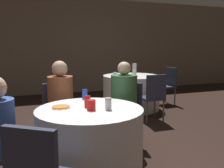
{
  "coord_description": "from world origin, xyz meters",
  "views": [
    {
      "loc": [
        -0.47,
        -2.54,
        1.38
      ],
      "look_at": [
        0.77,
        0.78,
        0.85
      ],
      "focal_mm": 40.0,
      "sensor_mm": 36.0,
      "label": 1
    }
  ],
  "objects_px": {
    "table_far": "(131,92)",
    "chair_far_east": "(168,82)",
    "table_near": "(90,143)",
    "chair_near_north": "(59,109)",
    "person_floral_shirt": "(62,106)",
    "pizza_plate_near": "(61,107)",
    "soda_can_silver": "(108,104)",
    "soda_can_red": "(87,102)",
    "bottle_far": "(134,70)",
    "person_green_jacket": "(122,106)",
    "person_blue_shirt": "(7,138)",
    "chair_far_south": "(154,93)",
    "soda_can_blue": "(85,94)",
    "chair_near_northeast": "(126,108)"
  },
  "relations": [
    {
      "from": "table_far",
      "to": "chair_far_east",
      "type": "height_order",
      "value": "chair_far_east"
    },
    {
      "from": "table_near",
      "to": "chair_near_north",
      "type": "distance_m",
      "value": 0.98
    },
    {
      "from": "person_floral_shirt",
      "to": "pizza_plate_near",
      "type": "relative_size",
      "value": 5.54
    },
    {
      "from": "soda_can_silver",
      "to": "soda_can_red",
      "type": "bearing_deg",
      "value": 134.76
    },
    {
      "from": "pizza_plate_near",
      "to": "bottle_far",
      "type": "bearing_deg",
      "value": 49.91
    },
    {
      "from": "person_green_jacket",
      "to": "pizza_plate_near",
      "type": "xyz_separation_m",
      "value": [
        -0.87,
        -0.42,
        0.15
      ]
    },
    {
      "from": "person_blue_shirt",
      "to": "pizza_plate_near",
      "type": "xyz_separation_m",
      "value": [
        0.52,
        0.23,
        0.19
      ]
    },
    {
      "from": "soda_can_silver",
      "to": "chair_far_south",
      "type": "bearing_deg",
      "value": 47.86
    },
    {
      "from": "table_near",
      "to": "chair_far_east",
      "type": "relative_size",
      "value": 1.26
    },
    {
      "from": "chair_far_east",
      "to": "soda_can_silver",
      "type": "bearing_deg",
      "value": 131.03
    },
    {
      "from": "person_blue_shirt",
      "to": "person_green_jacket",
      "type": "xyz_separation_m",
      "value": [
        1.39,
        0.65,
        0.04
      ]
    },
    {
      "from": "chair_far_south",
      "to": "soda_can_blue",
      "type": "relative_size",
      "value": 7.24
    },
    {
      "from": "person_blue_shirt",
      "to": "person_green_jacket",
      "type": "relative_size",
      "value": 0.96
    },
    {
      "from": "chair_far_south",
      "to": "person_floral_shirt",
      "type": "height_order",
      "value": "person_floral_shirt"
    },
    {
      "from": "chair_far_south",
      "to": "soda_can_silver",
      "type": "relative_size",
      "value": 7.24
    },
    {
      "from": "chair_far_east",
      "to": "person_floral_shirt",
      "type": "bearing_deg",
      "value": 116.63
    },
    {
      "from": "bottle_far",
      "to": "soda_can_blue",
      "type": "bearing_deg",
      "value": -128.98
    },
    {
      "from": "chair_far_east",
      "to": "chair_near_northeast",
      "type": "bearing_deg",
      "value": 128.68
    },
    {
      "from": "table_far",
      "to": "pizza_plate_near",
      "type": "bearing_deg",
      "value": -128.71
    },
    {
      "from": "table_far",
      "to": "chair_far_east",
      "type": "distance_m",
      "value": 1.05
    },
    {
      "from": "chair_far_east",
      "to": "person_green_jacket",
      "type": "xyz_separation_m",
      "value": [
        -2.09,
        -2.11,
        0.08
      ]
    },
    {
      "from": "table_near",
      "to": "soda_can_blue",
      "type": "height_order",
      "value": "soda_can_blue"
    },
    {
      "from": "person_floral_shirt",
      "to": "soda_can_silver",
      "type": "distance_m",
      "value": 0.98
    },
    {
      "from": "soda_can_blue",
      "to": "soda_can_silver",
      "type": "bearing_deg",
      "value": -80.27
    },
    {
      "from": "person_blue_shirt",
      "to": "soda_can_silver",
      "type": "height_order",
      "value": "person_blue_shirt"
    },
    {
      "from": "chair_far_south",
      "to": "chair_far_east",
      "type": "bearing_deg",
      "value": 49.17
    },
    {
      "from": "chair_far_east",
      "to": "person_blue_shirt",
      "type": "distance_m",
      "value": 4.44
    },
    {
      "from": "person_blue_shirt",
      "to": "bottle_far",
      "type": "distance_m",
      "value": 3.58
    },
    {
      "from": "chair_near_northeast",
      "to": "pizza_plate_near",
      "type": "bearing_deg",
      "value": 75.24
    },
    {
      "from": "soda_can_silver",
      "to": "pizza_plate_near",
      "type": "bearing_deg",
      "value": 151.2
    },
    {
      "from": "chair_far_south",
      "to": "bottle_far",
      "type": "distance_m",
      "value": 1.03
    },
    {
      "from": "table_near",
      "to": "person_blue_shirt",
      "type": "distance_m",
      "value": 0.82
    },
    {
      "from": "table_near",
      "to": "pizza_plate_near",
      "type": "bearing_deg",
      "value": 154.01
    },
    {
      "from": "table_near",
      "to": "person_green_jacket",
      "type": "relative_size",
      "value": 0.94
    },
    {
      "from": "person_green_jacket",
      "to": "soda_can_blue",
      "type": "xyz_separation_m",
      "value": [
        -0.53,
        -0.09,
        0.2
      ]
    },
    {
      "from": "table_near",
      "to": "bottle_far",
      "type": "height_order",
      "value": "bottle_far"
    },
    {
      "from": "chair_far_east",
      "to": "pizza_plate_near",
      "type": "height_order",
      "value": "chair_far_east"
    },
    {
      "from": "table_far",
      "to": "soda_can_silver",
      "type": "relative_size",
      "value": 10.25
    },
    {
      "from": "table_near",
      "to": "person_floral_shirt",
      "type": "height_order",
      "value": "person_floral_shirt"
    },
    {
      "from": "table_near",
      "to": "soda_can_silver",
      "type": "relative_size",
      "value": 9.12
    },
    {
      "from": "person_floral_shirt",
      "to": "bottle_far",
      "type": "distance_m",
      "value": 2.5
    },
    {
      "from": "chair_far_south",
      "to": "chair_far_east",
      "type": "distance_m",
      "value": 1.57
    },
    {
      "from": "person_green_jacket",
      "to": "bottle_far",
      "type": "height_order",
      "value": "person_green_jacket"
    },
    {
      "from": "soda_can_blue",
      "to": "table_far",
      "type": "bearing_deg",
      "value": 52.63
    },
    {
      "from": "person_floral_shirt",
      "to": "table_far",
      "type": "bearing_deg",
      "value": -146.83
    },
    {
      "from": "table_far",
      "to": "chair_near_north",
      "type": "xyz_separation_m",
      "value": [
        -1.84,
        -1.59,
        0.16
      ]
    },
    {
      "from": "chair_near_north",
      "to": "person_green_jacket",
      "type": "height_order",
      "value": "person_green_jacket"
    },
    {
      "from": "table_far",
      "to": "person_blue_shirt",
      "type": "bearing_deg",
      "value": -132.93
    },
    {
      "from": "person_green_jacket",
      "to": "bottle_far",
      "type": "bearing_deg",
      "value": -72.71
    },
    {
      "from": "table_near",
      "to": "pizza_plate_near",
      "type": "distance_m",
      "value": 0.49
    }
  ]
}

